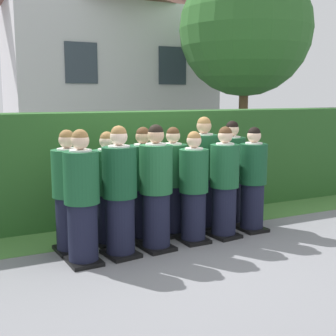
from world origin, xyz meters
TOP-DOWN VIEW (x-y plane):
  - ground_plane at (0.00, 0.00)m, footprint 60.00×60.00m
  - student_front_row_0 at (-1.33, -0.11)m, footprint 0.43×0.49m
  - student_front_row_1 at (-0.83, -0.05)m, footprint 0.46×0.53m
  - student_front_row_2 at (-0.30, -0.02)m, footprint 0.44×0.55m
  - student_front_row_3 at (0.30, 0.04)m, footprint 0.41×0.46m
  - student_front_row_4 at (0.81, 0.04)m, footprint 0.42×0.50m
  - student_front_row_5 at (1.37, 0.12)m, footprint 0.41×0.46m
  - student_rear_row_0 at (-1.37, 0.39)m, footprint 0.42×0.53m
  - student_rear_row_1 at (-0.82, 0.45)m, footprint 0.41×0.48m
  - student_rear_row_2 at (-0.28, 0.46)m, footprint 0.42×0.48m
  - student_rear_row_3 at (0.20, 0.49)m, footprint 0.42×0.53m
  - student_rear_row_4 at (0.77, 0.57)m, footprint 0.45×0.54m
  - student_rear_row_5 at (1.29, 0.59)m, footprint 0.43×0.50m
  - hedge at (0.00, 1.72)m, footprint 9.94×0.70m
  - school_building_main at (2.05, 8.70)m, footprint 6.52×3.69m
  - oak_tree_right at (4.35, 4.59)m, footprint 3.41×3.41m
  - lawn_strip at (0.00, 0.92)m, footprint 9.94×0.90m

SIDE VIEW (x-z plane):
  - ground_plane at x=0.00m, z-range 0.00..0.00m
  - lawn_strip at x=0.00m, z-range 0.00..0.01m
  - student_front_row_3 at x=0.30m, z-range -0.04..1.53m
  - student_rear_row_1 at x=-0.82m, z-range -0.04..1.54m
  - student_front_row_5 at x=1.37m, z-range -0.04..1.55m
  - student_rear_row_3 at x=0.20m, z-range -0.04..1.57m
  - student_front_row_4 at x=0.81m, z-range -0.04..1.58m
  - student_rear_row_2 at x=-0.28m, z-range -0.04..1.58m
  - student_rear_row_0 at x=-1.37m, z-range -0.04..1.59m
  - student_front_row_0 at x=-1.33m, z-range -0.04..1.62m
  - student_rear_row_5 at x=1.29m, z-range -0.04..1.62m
  - student_front_row_2 at x=-0.30m, z-range -0.04..1.65m
  - student_front_row_1 at x=-0.83m, z-range -0.04..1.65m
  - student_rear_row_4 at x=0.77m, z-range -0.04..1.70m
  - hedge at x=0.00m, z-range 0.00..1.79m
  - school_building_main at x=2.05m, z-range 0.09..6.64m
  - oak_tree_right at x=4.35m, z-range 1.00..6.44m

